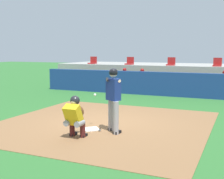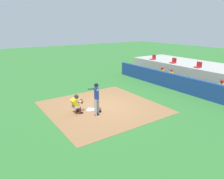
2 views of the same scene
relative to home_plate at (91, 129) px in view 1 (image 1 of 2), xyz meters
The scene contains 15 objects.
ground_plane 0.80m from the home_plate, 90.00° to the left, with size 80.00×80.00×0.00m, color #2D6B2D.
dirt_infield 0.80m from the home_plate, 90.00° to the left, with size 6.40×6.40×0.01m, color olive.
home_plate is the anchor object (origin of this frame).
batter_at_plate 1.23m from the home_plate, ahead, with size 0.57×0.89×1.80m.
catcher_crouched 1.05m from the home_plate, 90.51° to the right, with size 0.48×1.63×1.13m.
dugout_wall 7.32m from the home_plate, 90.00° to the left, with size 13.00×0.30×1.20m, color navy.
dugout_bench 8.30m from the home_plate, 90.00° to the left, with size 11.80×0.44×0.45m, color olive.
dugout_player_0 8.46m from the home_plate, 105.08° to the left, with size 0.49×0.70×1.30m.
dugout_player_1 8.25m from the home_plate, 98.09° to the left, with size 0.49×0.70×1.30m.
dugout_player_2 8.74m from the home_plate, 69.09° to the left, with size 0.49×0.70×1.30m.
stands_platform 11.72m from the home_plate, 90.00° to the left, with size 15.00×4.40×1.40m, color #9E9E99.
stadium_seat_0 11.53m from the home_plate, 117.06° to the left, with size 0.46×0.46×0.48m.
stadium_seat_1 10.61m from the home_plate, 104.33° to the left, with size 0.46×0.46×0.48m.
stadium_seat_2 10.29m from the home_plate, 90.00° to the left, with size 0.46×0.46×0.48m.
stadium_seat_3 10.61m from the home_plate, 75.67° to the left, with size 0.46×0.46×0.48m.
Camera 1 is at (3.94, -8.28, 2.28)m, focal length 48.05 mm.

